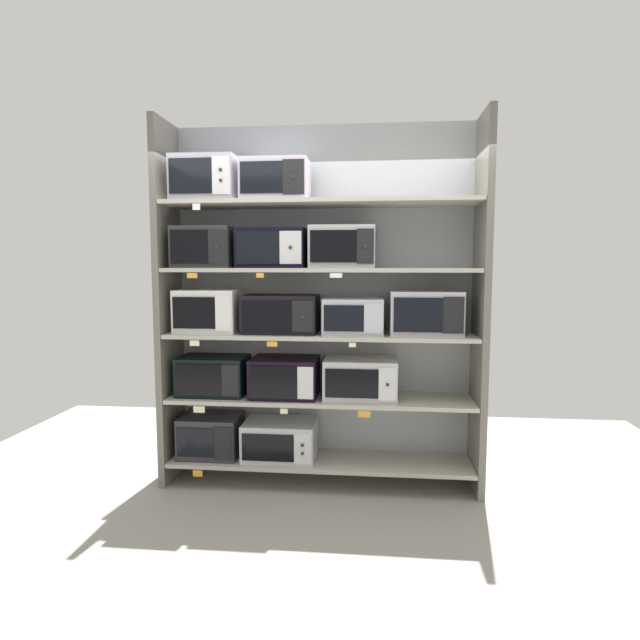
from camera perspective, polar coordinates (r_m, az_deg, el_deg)
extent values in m
cube|color=gray|center=(3.50, -1.81, -23.30)|extent=(6.31, 6.00, 0.02)
cube|color=#9EA3A8|center=(4.32, 0.35, 1.81)|extent=(2.51, 0.04, 2.78)
cube|color=#68645B|center=(4.34, -15.78, 1.61)|extent=(0.05, 0.48, 2.78)
cube|color=#68645B|center=(4.11, 16.69, 1.36)|extent=(0.05, 0.48, 2.78)
cube|color=#ADA899|center=(4.33, 0.00, -14.68)|extent=(2.31, 0.48, 0.03)
cube|color=#2E2C33|center=(4.44, -11.48, -11.88)|extent=(0.46, 0.36, 0.32)
cube|color=black|center=(4.29, -13.08, -12.56)|extent=(0.29, 0.01, 0.22)
cube|color=black|center=(4.22, -10.24, -12.77)|extent=(0.14, 0.01, 0.26)
cube|color=#B5B5BC|center=(4.31, -4.23, -12.51)|extent=(0.56, 0.39, 0.29)
cube|color=black|center=(4.13, -5.56, -13.34)|extent=(0.39, 0.01, 0.21)
cube|color=silver|center=(4.09, -1.87, -13.51)|extent=(0.13, 0.01, 0.23)
cylinder|color=#262628|center=(4.10, -1.89, -13.98)|extent=(0.02, 0.01, 0.02)
cylinder|color=#262628|center=(4.08, -1.89, -13.13)|extent=(0.02, 0.01, 0.02)
cube|color=orange|center=(4.30, -12.85, -15.59)|extent=(0.07, 0.00, 0.05)
cube|color=#ADA899|center=(4.18, 0.00, -8.33)|extent=(2.31, 0.48, 0.03)
cube|color=black|center=(4.31, -11.24, -5.77)|extent=(0.52, 0.35, 0.30)
cube|color=black|center=(4.15, -12.77, -6.23)|extent=(0.36, 0.01, 0.24)
cube|color=black|center=(4.09, -9.51, -6.37)|extent=(0.13, 0.01, 0.24)
cube|color=black|center=(4.18, -3.74, -6.03)|extent=(0.51, 0.39, 0.30)
cube|color=black|center=(3.99, -4.98, -6.61)|extent=(0.36, 0.01, 0.24)
cube|color=silver|center=(3.95, -1.57, -6.70)|extent=(0.12, 0.01, 0.24)
cube|color=#B9B7B5|center=(4.12, 4.33, -6.17)|extent=(0.55, 0.38, 0.30)
cube|color=black|center=(3.93, 3.39, -6.75)|extent=(0.39, 0.01, 0.21)
cube|color=silver|center=(3.93, 7.17, -6.79)|extent=(0.13, 0.01, 0.24)
cylinder|color=#262628|center=(3.92, 7.18, -6.82)|extent=(0.02, 0.01, 0.02)
cube|color=beige|center=(4.14, -12.71, -9.25)|extent=(0.09, 0.00, 0.05)
cube|color=beige|center=(3.98, -3.85, -9.63)|extent=(0.06, 0.00, 0.04)
cube|color=orange|center=(3.93, 4.71, -9.92)|extent=(0.09, 0.00, 0.05)
cube|color=#ADA899|center=(4.08, 0.00, -1.60)|extent=(2.31, 0.48, 0.03)
cube|color=silver|center=(4.24, -11.69, 0.97)|extent=(0.47, 0.37, 0.33)
cube|color=black|center=(4.08, -13.22, 0.74)|extent=(0.32, 0.01, 0.23)
cube|color=silver|center=(4.01, -10.24, 0.72)|extent=(0.12, 0.01, 0.26)
cube|color=black|center=(4.11, -4.16, 0.66)|extent=(0.56, 0.36, 0.29)
cube|color=black|center=(3.94, -5.65, 0.42)|extent=(0.37, 0.01, 0.22)
cube|color=black|center=(3.89, -1.85, 0.38)|extent=(0.15, 0.01, 0.23)
cylinder|color=#262628|center=(3.89, -1.87, 0.37)|extent=(0.02, 0.01, 0.02)
cube|color=#B9BAC4|center=(4.05, 3.57, 0.44)|extent=(0.45, 0.37, 0.27)
cube|color=black|center=(3.86, 2.54, 0.18)|extent=(0.29, 0.01, 0.19)
cube|color=#B9BAC4|center=(3.86, 5.67, 0.15)|extent=(0.13, 0.01, 0.21)
cube|color=#BAB1C0|center=(4.06, 11.14, 0.76)|extent=(0.52, 0.35, 0.32)
cube|color=black|center=(3.88, 10.39, 0.53)|extent=(0.35, 0.01, 0.25)
cube|color=black|center=(3.91, 13.99, 0.49)|extent=(0.15, 0.01, 0.26)
cube|color=beige|center=(4.04, -13.17, -2.41)|extent=(0.07, 0.00, 0.04)
cube|color=orange|center=(3.90, -5.11, -2.56)|extent=(0.08, 0.00, 0.04)
cube|color=beige|center=(3.83, 3.46, -2.66)|extent=(0.05, 0.00, 0.03)
cube|color=#ADA899|center=(4.05, 0.00, 5.33)|extent=(2.31, 0.48, 0.03)
cube|color=#292B2C|center=(4.23, -11.99, 7.53)|extent=(0.44, 0.40, 0.31)
cube|color=black|center=(4.06, -13.71, 7.57)|extent=(0.28, 0.01, 0.24)
cube|color=black|center=(3.99, -10.86, 7.66)|extent=(0.13, 0.01, 0.25)
cylinder|color=#262628|center=(3.98, -10.90, 7.66)|extent=(0.02, 0.01, 0.02)
cube|color=black|center=(4.10, -5.07, 7.59)|extent=(0.51, 0.34, 0.30)
cube|color=black|center=(3.95, -6.62, 7.64)|extent=(0.32, 0.01, 0.24)
cube|color=silver|center=(3.91, -3.15, 7.69)|extent=(0.16, 0.01, 0.24)
cylinder|color=#262628|center=(3.90, -3.17, 7.70)|extent=(0.02, 0.01, 0.02)
cube|color=#A4A7AB|center=(4.04, 2.44, 7.72)|extent=(0.48, 0.41, 0.31)
cube|color=black|center=(3.83, 1.43, 7.83)|extent=(0.33, 0.01, 0.23)
cube|color=black|center=(3.82, 4.83, 7.81)|extent=(0.12, 0.01, 0.25)
cylinder|color=#262628|center=(3.81, 4.83, 7.82)|extent=(0.02, 0.01, 0.02)
cube|color=orange|center=(4.01, -13.40, 4.61)|extent=(0.08, 0.00, 0.04)
cube|color=orange|center=(3.87, -6.39, 4.73)|extent=(0.06, 0.00, 0.03)
cube|color=white|center=(3.79, 1.72, 4.75)|extent=(0.09, 0.00, 0.03)
cube|color=#ADA899|center=(4.07, 0.00, 12.29)|extent=(2.31, 0.48, 0.03)
cube|color=#9D9BAA|center=(4.27, -11.91, 14.35)|extent=(0.48, 0.38, 0.34)
cube|color=black|center=(4.11, -13.59, 14.66)|extent=(0.32, 0.01, 0.25)
cube|color=silver|center=(4.04, -10.47, 14.87)|extent=(0.13, 0.01, 0.27)
cylinder|color=#262628|center=(4.03, -10.50, 14.37)|extent=(0.02, 0.01, 0.02)
cylinder|color=#262628|center=(4.04, -10.52, 15.41)|extent=(0.02, 0.01, 0.02)
cube|color=#BDB0C3|center=(4.14, -4.72, 14.50)|extent=(0.49, 0.34, 0.30)
cube|color=black|center=(3.98, -6.26, 14.83)|extent=(0.31, 0.01, 0.22)
cube|color=black|center=(3.94, -2.86, 14.95)|extent=(0.15, 0.01, 0.24)
cylinder|color=#262628|center=(3.94, -2.88, 14.97)|extent=(0.02, 0.01, 0.02)
cube|color=white|center=(4.01, -12.98, 11.63)|extent=(0.06, 0.00, 0.04)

